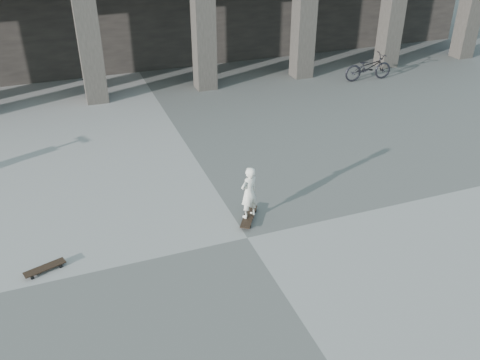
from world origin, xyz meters
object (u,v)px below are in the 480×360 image
object	(u,v)px
child	(249,193)
bicycle	(368,67)
skateboard_spare	(45,268)
longboard	(249,217)

from	to	relation	value
child	bicycle	size ratio (longest dim) A/B	0.63
skateboard_spare	child	size ratio (longest dim) A/B	0.66
skateboard_spare	child	distance (m)	3.94
longboard	skateboard_spare	world-z (taller)	same
longboard	bicycle	world-z (taller)	bicycle
longboard	bicycle	bearing A→B (deg)	-13.99
skateboard_spare	bicycle	distance (m)	13.03
longboard	skateboard_spare	distance (m)	3.90
longboard	skateboard_spare	xyz separation A→B (m)	(-3.90, -0.25, -0.00)
child	bicycle	world-z (taller)	child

